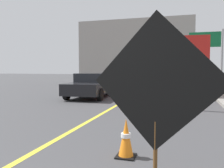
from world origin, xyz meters
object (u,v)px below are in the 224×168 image
Objects in this scene: arrow_board_trailer at (164,98)px; pickup_car at (93,85)px; traffic_cone_near_sign at (126,138)px; highway_guide_sign at (212,48)px; box_truck at (182,66)px; roadwork_sign at (156,86)px; traffic_cone_mid_lane at (143,113)px.

arrow_board_trailer reaches higher than pickup_car.
highway_guide_sign is at bearing 79.01° from traffic_cone_near_sign.
pickup_car is at bearing -147.77° from box_truck.
box_truck reaches higher than roadwork_sign.
traffic_cone_near_sign is at bearing 115.67° from roadwork_sign.
box_truck is (0.67, 6.18, 1.34)m from arrow_board_trailer.
roadwork_sign is 3.61× the size of traffic_cone_mid_lane.
arrow_board_trailer is 2.67m from traffic_cone_mid_lane.
arrow_board_trailer is at bearing 80.57° from traffic_cone_mid_lane.
arrow_board_trailer is at bearing -96.15° from box_truck.
highway_guide_sign reaches higher than roadwork_sign.
box_truck is at bearing 32.23° from pickup_car.
pickup_car is at bearing 115.27° from traffic_cone_near_sign.
box_truck is at bearing 82.87° from traffic_cone_mid_lane.
box_truck is 5.98m from pickup_car.
arrow_board_trailer is at bearing -35.34° from pickup_car.
roadwork_sign is at bearing -86.69° from arrow_board_trailer.
arrow_board_trailer is at bearing -104.35° from highway_guide_sign.
pickup_car reaches higher than traffic_cone_mid_lane.
box_truck is 11.73m from traffic_cone_near_sign.
roadwork_sign is 0.49× the size of pickup_car.
box_truck is 10.40× the size of traffic_cone_mid_lane.
roadwork_sign is 4.47m from traffic_cone_mid_lane.
traffic_cone_mid_lane is (-0.44, -2.63, -0.16)m from arrow_board_trailer.
traffic_cone_near_sign reaches higher than traffic_cone_mid_lane.
roadwork_sign is 0.86× the size of arrow_board_trailer.
arrow_board_trailer is at bearing 86.81° from traffic_cone_near_sign.
roadwork_sign is at bearing -64.67° from pickup_car.
box_truck reaches higher than arrow_board_trailer.
traffic_cone_near_sign is (4.00, -8.47, -0.34)m from pickup_car.
roadwork_sign is 11.00m from pickup_car.
pickup_car is (-4.30, 3.05, 0.22)m from arrow_board_trailer.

